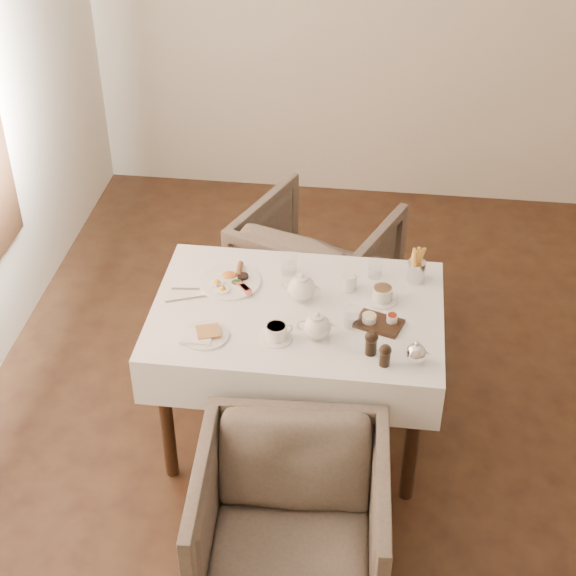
# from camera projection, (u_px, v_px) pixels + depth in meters

# --- Properties ---
(table) EXTENTS (1.28, 0.88, 0.75)m
(table) POSITION_uv_depth(u_px,v_px,m) (297.00, 329.00, 3.95)
(table) COLOR black
(table) RESTS_ON ground
(armchair_near) EXTENTS (0.77, 0.79, 0.69)m
(armchair_near) POSITION_uv_depth(u_px,v_px,m) (291.00, 527.00, 3.43)
(armchair_near) COLOR #50433A
(armchair_near) RESTS_ON ground
(armchair_far) EXTENTS (0.97, 0.99, 0.69)m
(armchair_far) POSITION_uv_depth(u_px,v_px,m) (317.00, 266.00, 4.86)
(armchair_far) COLOR #50433A
(armchair_far) RESTS_ON ground
(breakfast_plate) EXTENTS (0.28, 0.28, 0.04)m
(breakfast_plate) POSITION_uv_depth(u_px,v_px,m) (231.00, 281.00, 4.03)
(breakfast_plate) COLOR white
(breakfast_plate) RESTS_ON table
(side_plate) EXTENTS (0.20, 0.20, 0.02)m
(side_plate) POSITION_uv_depth(u_px,v_px,m) (203.00, 335.00, 3.71)
(side_plate) COLOR white
(side_plate) RESTS_ON table
(teapot_centre) EXTENTS (0.19, 0.15, 0.14)m
(teapot_centre) POSITION_uv_depth(u_px,v_px,m) (302.00, 286.00, 3.90)
(teapot_centre) COLOR white
(teapot_centre) RESTS_ON table
(teapot_front) EXTENTS (0.17, 0.13, 0.13)m
(teapot_front) POSITION_uv_depth(u_px,v_px,m) (317.00, 325.00, 3.68)
(teapot_front) COLOR white
(teapot_front) RESTS_ON table
(creamer) EXTENTS (0.08, 0.08, 0.08)m
(creamer) POSITION_uv_depth(u_px,v_px,m) (349.00, 282.00, 3.97)
(creamer) COLOR white
(creamer) RESTS_ON table
(teacup_near) EXTENTS (0.14, 0.14, 0.07)m
(teacup_near) POSITION_uv_depth(u_px,v_px,m) (276.00, 333.00, 3.69)
(teacup_near) COLOR white
(teacup_near) RESTS_ON table
(teacup_far) EXTENTS (0.14, 0.14, 0.07)m
(teacup_far) POSITION_uv_depth(u_px,v_px,m) (382.00, 295.00, 3.91)
(teacup_far) COLOR white
(teacup_far) RESTS_ON table
(glass_left) EXTENTS (0.09, 0.09, 0.10)m
(glass_left) POSITION_uv_depth(u_px,v_px,m) (289.00, 264.00, 4.07)
(glass_left) COLOR silver
(glass_left) RESTS_ON table
(glass_mid) EXTENTS (0.07, 0.07, 0.09)m
(glass_mid) POSITION_uv_depth(u_px,v_px,m) (352.00, 317.00, 3.75)
(glass_mid) COLOR silver
(glass_mid) RESTS_ON table
(glass_right) EXTENTS (0.07, 0.07, 0.09)m
(glass_right) POSITION_uv_depth(u_px,v_px,m) (375.00, 268.00, 4.05)
(glass_right) COLOR silver
(glass_right) RESTS_ON table
(condiment_board) EXTENTS (0.23, 0.18, 0.05)m
(condiment_board) POSITION_uv_depth(u_px,v_px,m) (379.00, 322.00, 3.78)
(condiment_board) COLOR black
(condiment_board) RESTS_ON table
(pepper_mill_left) EXTENTS (0.06, 0.06, 0.11)m
(pepper_mill_left) POSITION_uv_depth(u_px,v_px,m) (371.00, 343.00, 3.60)
(pepper_mill_left) COLOR black
(pepper_mill_left) RESTS_ON table
(pepper_mill_right) EXTENTS (0.06, 0.06, 0.10)m
(pepper_mill_right) POSITION_uv_depth(u_px,v_px,m) (385.00, 355.00, 3.55)
(pepper_mill_right) COLOR black
(pepper_mill_right) RESTS_ON table
(silver_pot) EXTENTS (0.12, 0.11, 0.11)m
(silver_pot) POSITION_uv_depth(u_px,v_px,m) (416.00, 352.00, 3.55)
(silver_pot) COLOR white
(silver_pot) RESTS_ON table
(fries_cup) EXTENTS (0.08, 0.08, 0.18)m
(fries_cup) POSITION_uv_depth(u_px,v_px,m) (417.00, 266.00, 4.01)
(fries_cup) COLOR silver
(fries_cup) RESTS_ON table
(cutlery_fork) EXTENTS (0.20, 0.03, 0.00)m
(cutlery_fork) POSITION_uv_depth(u_px,v_px,m) (193.00, 289.00, 3.99)
(cutlery_fork) COLOR silver
(cutlery_fork) RESTS_ON table
(cutlery_knife) EXTENTS (0.18, 0.08, 0.00)m
(cutlery_knife) POSITION_uv_depth(u_px,v_px,m) (186.00, 299.00, 3.93)
(cutlery_knife) COLOR silver
(cutlery_knife) RESTS_ON table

